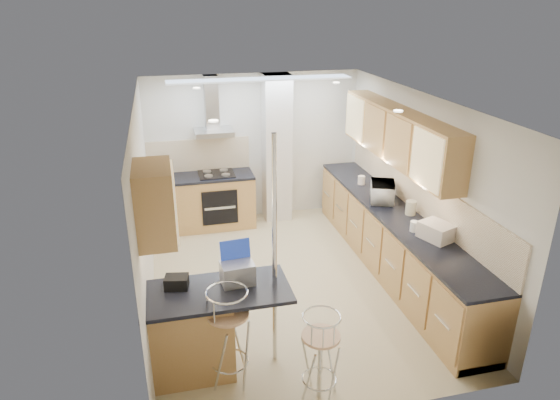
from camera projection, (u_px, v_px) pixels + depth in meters
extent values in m
plane|color=tan|center=(289.00, 283.00, 6.83)|extent=(4.80, 4.80, 0.00)
cube|color=silver|center=(254.00, 147.00, 8.52)|extent=(3.60, 0.04, 2.50)
cube|color=silver|center=(361.00, 301.00, 4.20)|extent=(3.60, 0.04, 2.50)
cube|color=silver|center=(144.00, 211.00, 5.97)|extent=(0.04, 4.80, 2.50)
cube|color=silver|center=(418.00, 187.00, 6.75)|extent=(0.04, 4.80, 2.50)
cube|color=white|center=(290.00, 100.00, 5.89)|extent=(3.60, 4.80, 0.02)
cube|color=#B48848|center=(397.00, 135.00, 6.84)|extent=(0.34, 3.00, 0.72)
cube|color=#B48848|center=(155.00, 204.00, 4.56)|extent=(0.34, 0.62, 0.72)
cube|color=white|center=(416.00, 192.00, 6.78)|extent=(0.03, 4.40, 0.56)
cube|color=white|center=(199.00, 155.00, 8.33)|extent=(1.70, 0.03, 0.56)
cube|color=silver|center=(277.00, 149.00, 8.42)|extent=(0.45, 0.40, 2.50)
cube|color=silver|center=(214.00, 132.00, 8.01)|extent=(0.62, 0.48, 0.08)
cube|color=silver|center=(212.00, 103.00, 7.97)|extent=(0.22, 0.20, 0.88)
cylinder|color=silver|center=(274.00, 256.00, 4.94)|extent=(0.05, 0.05, 2.50)
cube|color=black|center=(220.00, 208.00, 8.12)|extent=(0.58, 0.02, 0.58)
cube|color=black|center=(216.00, 174.00, 8.22)|extent=(0.58, 0.50, 0.02)
cube|color=tan|center=(260.00, 79.00, 7.52)|extent=(2.80, 0.35, 0.02)
cube|color=#B48848|center=(392.00, 242.00, 6.99)|extent=(0.60, 4.40, 0.88)
cube|color=black|center=(395.00, 212.00, 6.82)|extent=(0.63, 4.40, 0.04)
cube|color=#B48848|center=(203.00, 203.00, 8.35)|extent=(1.70, 0.60, 0.88)
cube|color=black|center=(201.00, 177.00, 8.18)|extent=(1.70, 0.63, 0.04)
cube|color=#B48848|center=(218.00, 331.00, 5.11)|extent=(1.35, 0.62, 0.90)
cube|color=black|center=(216.00, 292.00, 4.94)|extent=(1.47, 0.72, 0.04)
imported|color=white|center=(383.00, 192.00, 7.11)|extent=(0.49, 0.57, 0.27)
cube|color=#999BA1|center=(237.00, 273.00, 5.02)|extent=(0.35, 0.27, 0.22)
cube|color=black|center=(177.00, 282.00, 4.96)|extent=(0.26, 0.21, 0.12)
cylinder|color=silver|center=(376.00, 188.00, 7.38)|extent=(0.13, 0.13, 0.17)
cylinder|color=silver|center=(361.00, 180.00, 7.77)|extent=(0.14, 0.14, 0.13)
cylinder|color=#BDB797|center=(411.00, 208.00, 6.68)|extent=(0.14, 0.14, 0.19)
cylinder|color=white|center=(414.00, 226.00, 6.20)|extent=(0.12, 0.12, 0.13)
cube|color=silver|center=(437.00, 231.00, 5.99)|extent=(0.42, 0.46, 0.20)
cylinder|color=silver|center=(167.00, 172.00, 7.98)|extent=(0.16, 0.16, 0.23)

